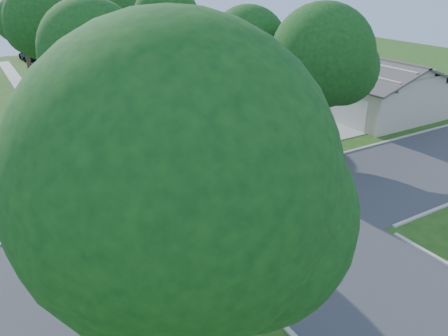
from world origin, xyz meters
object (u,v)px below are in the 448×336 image
stop_sign_ne (288,126)px  car_curb_west (28,55)px  tree_w_mid (46,25)px  tree_sw_corner (179,192)px  tree_e_mid (167,21)px  tree_w_far (22,23)px  house_ne_near (350,87)px  stop_sign_sw (236,266)px  car_curb_east (133,94)px  tree_e_near (248,50)px  tree_e_far (117,13)px  tree_ne_corner (322,61)px  car_driveway (265,126)px  house_ne_far (232,54)px  tree_w_near (93,56)px

stop_sign_ne → car_curb_west: bearing=100.9°
tree_w_mid → tree_sw_corner: tree_w_mid is taller
tree_e_mid → tree_w_far: bearing=125.9°
tree_w_mid → house_ne_near: tree_w_mid is taller
stop_sign_sw → car_curb_east: 26.14m
stop_sign_ne → tree_w_far: size_ratio=0.37×
stop_sign_sw → tree_e_near: (9.45, 13.71, 3.61)m
stop_sign_sw → tree_sw_corner: (-2.74, -2.29, 4.23)m
tree_e_far → tree_sw_corner: tree_sw_corner is taller
tree_e_far → tree_ne_corner: size_ratio=1.01×
tree_e_near → car_curb_west: tree_e_near is taller
stop_sign_sw → stop_sign_ne: 13.29m
car_driveway → house_ne_far: bearing=-16.7°
house_ne_near → car_curb_west: (-19.19, 34.73, -0.91)m
house_ne_near → stop_sign_ne: bearing=-150.9°
tree_e_near → stop_sign_sw: bearing=-124.6°
tree_w_far → house_ne_far: (20.64, -5.01, -3.99)m
stop_sign_sw → tree_ne_corner: size_ratio=0.34×
tree_w_mid → car_driveway: (10.64, -12.31, -5.85)m
tree_w_near → tree_w_mid: 12.01m
tree_w_mid → car_curb_east: tree_w_mid is taller
car_curb_west → tree_e_mid: bearing=103.7°
tree_e_far → tree_w_near: bearing=-110.6°
tree_ne_corner → car_driveway: 6.70m
stop_sign_sw → tree_sw_corner: tree_sw_corner is taller
house_ne_far → car_curb_west: house_ne_far is taller
car_driveway → car_curb_east: car_curb_east is taller
tree_sw_corner → car_curb_west: 53.19m
stop_sign_ne → tree_sw_corner: tree_sw_corner is taller
tree_w_far → car_driveway: 27.88m
stop_sign_sw → stop_sign_ne: size_ratio=1.00×
stop_sign_ne → house_ne_near: 12.94m
tree_e_near → house_ne_far: (11.24, 19.99, -4.13)m
tree_w_mid → car_driveway: bearing=-49.2°
tree_e_near → tree_w_near: (-9.40, 0.00, 0.47)m
stop_sign_sw → tree_sw_corner: bearing=-140.0°
tree_w_mid → car_curb_east: 8.20m
house_ne_near → car_driveway: 10.29m
stop_sign_ne → car_curb_west: (-7.90, 41.02, -1.42)m
house_ne_far → tree_e_mid: bearing=-144.6°
tree_e_near → tree_sw_corner: size_ratio=0.87×
car_driveway → car_curb_east: (-4.80, 12.03, 0.10)m
tree_w_far → house_ne_far: bearing=-13.6°
tree_w_near → tree_e_far: bearing=69.4°
stop_sign_ne → tree_e_near: tree_e_near is taller
stop_sign_ne → car_curb_west: stop_sign_ne is taller
tree_sw_corner → car_curb_east: tree_sw_corner is taller
tree_e_near → tree_w_far: size_ratio=1.03×
stop_sign_ne → tree_ne_corner: tree_ne_corner is taller
tree_ne_corner → tree_e_mid: bearing=95.4°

